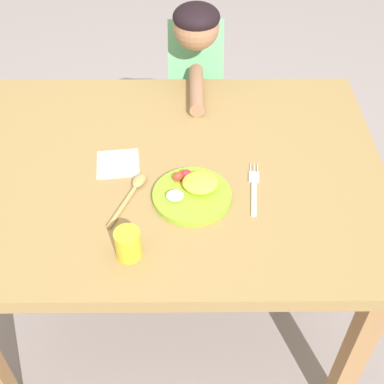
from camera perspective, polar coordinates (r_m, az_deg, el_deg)
name	(u,v)px	position (r m, az deg, el deg)	size (l,w,h in m)	color
ground_plane	(175,308)	(2.05, -1.95, -12.92)	(8.00, 8.00, 0.00)	gray
dining_table	(170,187)	(1.53, -2.54, 0.52)	(1.25, 0.92, 0.75)	#9A7946
plate	(193,192)	(1.37, 0.12, 0.02)	(0.21, 0.21, 0.05)	#8CBA2D
fork	(254,188)	(1.41, 6.97, 0.43)	(0.04, 0.21, 0.01)	silver
spoon	(133,189)	(1.39, -6.62, 0.29)	(0.10, 0.21, 0.02)	tan
drinking_cup	(128,244)	(1.23, -7.20, -5.80)	(0.06, 0.06, 0.08)	gold
person	(195,105)	(2.07, 0.38, 9.76)	(0.20, 0.50, 1.02)	#3C4671
napkin	(118,164)	(1.49, -8.32, 3.17)	(0.12, 0.12, 0.00)	white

